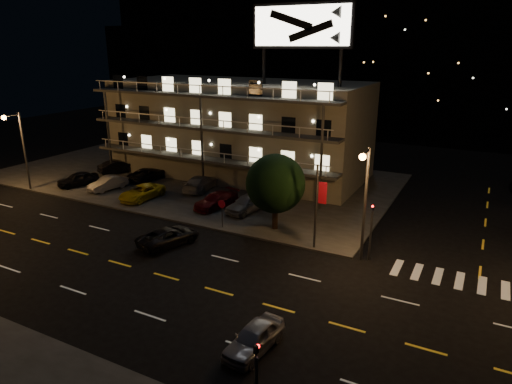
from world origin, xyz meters
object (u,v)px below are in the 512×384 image
at_px(tree, 275,185).
at_px(lot_car_2, 142,192).
at_px(lot_car_7, 201,183).
at_px(road_car_west, 169,236).
at_px(road_car_east, 254,338).
at_px(lot_car_4, 247,203).

height_order(tree, lot_car_2, tree).
xyz_separation_m(lot_car_2, lot_car_7, (3.39, 5.02, 0.07)).
bearing_deg(road_car_west, road_car_east, 163.13).
distance_m(tree, road_car_east, 15.64).
bearing_deg(lot_car_7, tree, 144.55).
height_order(lot_car_4, road_car_west, lot_car_4).
height_order(tree, road_car_west, tree).
xyz_separation_m(road_car_east, road_car_west, (-11.44, 8.00, -0.01)).
bearing_deg(lot_car_7, road_car_east, 121.95).
height_order(lot_car_7, road_car_west, lot_car_7).
height_order(lot_car_2, road_car_west, lot_car_2).
distance_m(lot_car_7, road_car_east, 26.08).
distance_m(lot_car_4, road_car_east, 19.18).
relative_size(lot_car_7, road_car_west, 1.07).
distance_m(road_car_east, road_car_west, 13.96).
relative_size(lot_car_4, road_car_west, 0.94).
bearing_deg(lot_car_4, lot_car_2, -159.77).
height_order(lot_car_4, road_car_east, lot_car_4).
relative_size(tree, lot_car_2, 1.27).
xyz_separation_m(lot_car_7, road_car_west, (5.26, -12.04, -0.23)).
bearing_deg(lot_car_4, lot_car_7, 166.38).
bearing_deg(lot_car_4, road_car_west, -91.41).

